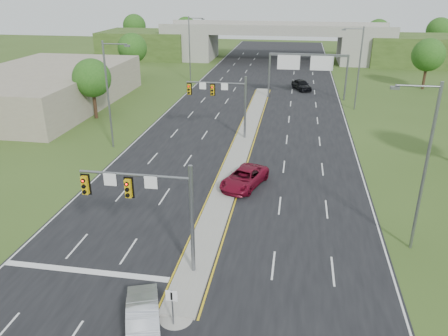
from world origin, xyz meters
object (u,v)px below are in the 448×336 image
at_px(car_far_c, 302,85).
at_px(keep_right_sign, 172,302).
at_px(car_far_a, 244,178).
at_px(sign_gantry, 307,64).
at_px(signal_mast_far, 225,97).
at_px(overpass, 275,44).
at_px(car_silver, 143,313).
at_px(signal_mast_near, 152,200).

bearing_deg(car_far_c, keep_right_sign, -118.68).
bearing_deg(car_far_a, sign_gantry, 99.19).
distance_m(signal_mast_far, car_far_c, 27.60).
bearing_deg(car_far_a, overpass, 109.56).
distance_m(signal_mast_far, car_far_a, 13.50).
height_order(signal_mast_far, car_far_c, signal_mast_far).
bearing_deg(car_silver, signal_mast_near, -100.85).
relative_size(signal_mast_near, sign_gantry, 0.60).
height_order(sign_gantry, car_far_a, sign_gantry).
relative_size(car_silver, car_far_c, 0.93).
distance_m(keep_right_sign, sign_gantry, 50.04).
relative_size(signal_mast_near, car_silver, 1.53).
height_order(sign_gantry, car_far_c, sign_gantry).
bearing_deg(car_far_c, car_silver, -120.18).
xyz_separation_m(signal_mast_far, sign_gantry, (8.95, 19.99, 0.51)).
bearing_deg(car_far_c, car_far_a, -119.26).
distance_m(car_silver, car_far_a, 17.54).
bearing_deg(car_far_a, car_silver, -81.56).
bearing_deg(car_silver, sign_gantry, -119.56).
relative_size(signal_mast_far, car_silver, 1.53).
height_order(sign_gantry, car_silver, sign_gantry).
distance_m(keep_right_sign, car_far_c, 55.80).
distance_m(signal_mast_far, overpass, 55.13).
xyz_separation_m(signal_mast_near, overpass, (2.26, 80.07, -1.17)).
xyz_separation_m(signal_mast_near, sign_gantry, (8.95, 44.99, 0.51)).
height_order(signal_mast_near, car_silver, signal_mast_near).
distance_m(keep_right_sign, car_far_a, 17.18).
relative_size(signal_mast_far, keep_right_sign, 3.18).
bearing_deg(car_far_c, overpass, 79.63).
relative_size(overpass, car_far_a, 14.31).
xyz_separation_m(keep_right_sign, car_far_a, (1.50, 17.10, -0.72)).
distance_m(sign_gantry, car_far_c, 7.45).
height_order(overpass, car_far_a, overpass).
distance_m(signal_mast_near, car_silver, 6.14).
bearing_deg(signal_mast_near, sign_gantry, 78.75).
distance_m(signal_mast_near, signal_mast_far, 25.00).
xyz_separation_m(signal_mast_far, car_far_c, (8.42, 26.00, -3.87)).
bearing_deg(signal_mast_near, car_far_c, 80.62).
distance_m(signal_mast_far, car_silver, 29.91).
bearing_deg(overpass, car_silver, -91.01).
bearing_deg(signal_mast_far, sign_gantry, 65.89).
height_order(signal_mast_far, car_far_a, signal_mast_far).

